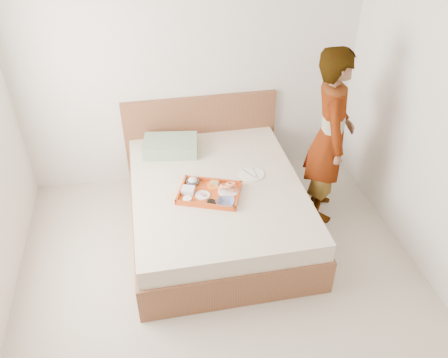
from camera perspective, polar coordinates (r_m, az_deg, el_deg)
ground at (r=3.84m, az=0.67°, el=-16.01°), size 3.50×4.00×0.01m
wall_back at (r=4.67m, az=-4.31°, el=14.20°), size 3.50×0.01×2.60m
bed at (r=4.35m, az=-0.90°, el=-3.42°), size 1.65×2.00×0.53m
headboard at (r=5.02m, az=-2.92°, el=5.38°), size 1.65×0.06×0.95m
pillow at (r=4.65m, az=-6.75°, el=4.15°), size 0.59×0.45×0.13m
tray at (r=4.04m, az=-1.86°, el=-1.74°), size 0.64×0.56×0.05m
prawn_plate at (r=4.07m, az=0.53°, el=-1.53°), size 0.24×0.24×0.01m
navy_bowl_big at (r=3.92m, az=0.23°, el=-2.98°), size 0.20×0.20×0.04m
sauce_dish at (r=3.93m, az=-1.65°, el=-3.00°), size 0.10×0.10×0.03m
meat_plate at (r=4.03m, az=-2.72°, el=-2.04°), size 0.17×0.17×0.01m
bread_plate at (r=4.14m, az=-1.26°, el=-0.80°), size 0.17×0.17×0.01m
salad_bowl at (r=4.17m, az=-3.96°, el=-0.36°), size 0.15×0.15×0.04m
plastic_tub at (r=4.06m, az=-4.54°, el=-1.41°), size 0.14×0.13×0.05m
cheese_round at (r=3.97m, az=-4.66°, el=-2.57°), size 0.10×0.10×0.03m
dinner_plate at (r=4.31m, az=3.54°, el=0.62°), size 0.28×0.28×0.01m
person at (r=4.34m, az=13.18°, el=5.13°), size 0.57×0.72×1.73m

